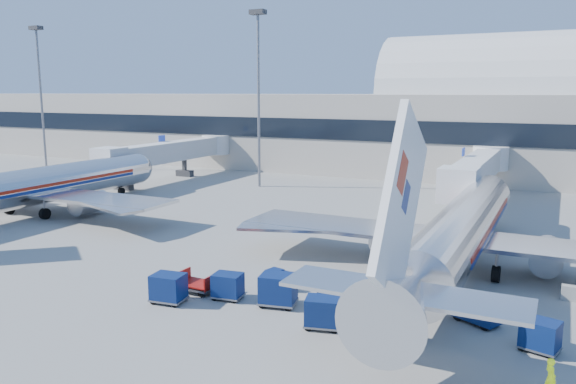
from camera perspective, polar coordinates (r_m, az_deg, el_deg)
The scene contains 18 objects.
ground at distance 39.80m, azimuth 1.24°, elevation -7.97°, with size 260.00×260.00×0.00m, color gray.
terminal at distance 95.10m, azimuth 8.17°, elevation 7.10°, with size 170.00×28.15×21.00m.
airliner_main at distance 40.37m, azimuth 17.05°, elevation -3.84°, with size 32.00×37.26×12.07m.
airliner_mid at distance 62.42m, azimuth -24.47°, elevation 0.51°, with size 32.00×37.26×12.07m.
jetbridge_near at distance 66.18m, azimuth 18.79°, elevation 2.26°, with size 4.40×27.50×6.25m.
jetbridge_mid at distance 82.75m, azimuth -11.44°, elevation 4.07°, with size 4.40×27.50×6.25m.
mast_far_west at distance 99.56m, azimuth -23.93°, elevation 10.67°, with size 2.00×1.20×22.60m.
mast_west at distance 73.72m, azimuth -3.03°, elevation 12.00°, with size 2.00×1.20×22.60m.
tug_lead at distance 34.32m, azimuth 4.73°, elevation -9.91°, with size 2.24×1.39×1.36m.
tug_right at distance 32.68m, azimuth 18.51°, elevation -11.29°, with size 2.69×2.12×1.57m.
tug_left at distance 36.25m, azimuth -0.94°, elevation -8.80°, with size 1.45×2.19×1.31m.
cart_train_a at distance 33.23m, azimuth -1.00°, elevation -9.85°, with size 2.42×2.03×1.88m.
cart_train_b at distance 34.51m, azimuth -6.13°, elevation -9.43°, with size 1.96×1.60×1.57m.
cart_train_c at distance 34.48m, azimuth -12.04°, elevation -9.47°, with size 2.14×1.74×1.73m.
cart_solo_near at distance 30.39m, azimuth 3.56°, elevation -12.07°, with size 2.18×1.86×1.66m.
cart_solo_far at distance 30.37m, azimuth 24.25°, elevation -13.10°, with size 2.06×1.76×1.56m.
cart_open_red at distance 35.98m, azimuth -9.15°, elevation -9.34°, with size 2.35×1.67×0.62m.
ramp_worker at distance 26.29m, azimuth 25.10°, elevation -16.79°, with size 0.64×0.42×1.75m, color #D4FF1A.
Camera 1 is at (15.98, -34.29, 12.35)m, focal length 35.00 mm.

